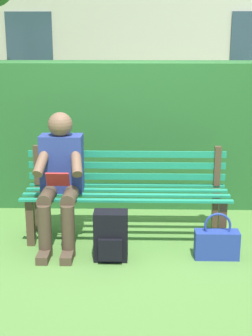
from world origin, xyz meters
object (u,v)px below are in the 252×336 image
Objects in this scene: park_bench at (126,190)px; handbag at (217,243)px; person_seated at (60,176)px; backpack at (111,236)px.

handbag is (-0.78, 0.49, -0.31)m from park_bench.
backpack is (-0.47, 0.35, -0.42)m from person_seated.
person_seated is 1.49m from handbag.
backpack is at bearing 77.32° from park_bench.
park_bench reaches higher than handbag.
handbag is at bearing -177.25° from backpack.
backpack is 1.04× the size of handbag.
park_bench is 0.59m from backpack.
park_bench is 0.97m from handbag.
person_seated is (0.59, 0.18, 0.19)m from park_bench.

